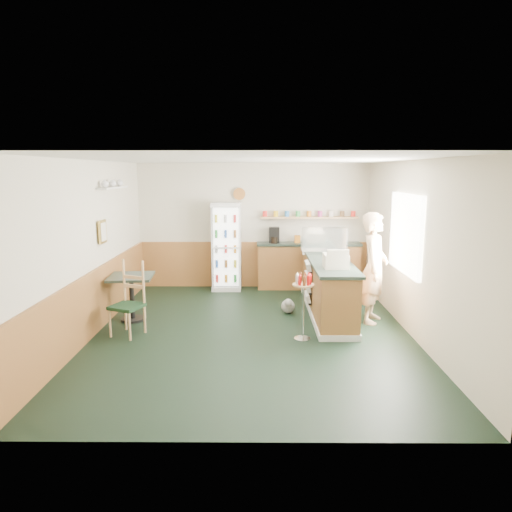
{
  "coord_description": "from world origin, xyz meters",
  "views": [
    {
      "loc": [
        0.12,
        -6.92,
        2.53
      ],
      "look_at": [
        0.07,
        0.6,
        1.13
      ],
      "focal_mm": 32.0,
      "sensor_mm": 36.0,
      "label": 1
    }
  ],
  "objects_px": {
    "display_case": "(324,240)",
    "cafe_table": "(132,289)",
    "cash_register": "(336,261)",
    "shopkeeper": "(374,268)",
    "cafe_chair": "(128,296)",
    "condiment_stand": "(303,296)",
    "drinks_fridge": "(227,246)"
  },
  "relations": [
    {
      "from": "cash_register",
      "to": "shopkeeper",
      "type": "height_order",
      "value": "shopkeeper"
    },
    {
      "from": "cash_register",
      "to": "cafe_chair",
      "type": "height_order",
      "value": "cash_register"
    },
    {
      "from": "drinks_fridge",
      "to": "condiment_stand",
      "type": "distance_m",
      "value": 3.34
    },
    {
      "from": "drinks_fridge",
      "to": "display_case",
      "type": "bearing_deg",
      "value": -30.95
    },
    {
      "from": "display_case",
      "to": "shopkeeper",
      "type": "relative_size",
      "value": 0.45
    },
    {
      "from": "display_case",
      "to": "condiment_stand",
      "type": "bearing_deg",
      "value": -106.62
    },
    {
      "from": "drinks_fridge",
      "to": "cafe_table",
      "type": "height_order",
      "value": "drinks_fridge"
    },
    {
      "from": "cafe_table",
      "to": "cafe_chair",
      "type": "distance_m",
      "value": 0.64
    },
    {
      "from": "display_case",
      "to": "cash_register",
      "type": "relative_size",
      "value": 2.12
    },
    {
      "from": "condiment_stand",
      "to": "cafe_table",
      "type": "distance_m",
      "value": 2.98
    },
    {
      "from": "display_case",
      "to": "drinks_fridge",
      "type": "bearing_deg",
      "value": 149.05
    },
    {
      "from": "display_case",
      "to": "cash_register",
      "type": "bearing_deg",
      "value": -90.0
    },
    {
      "from": "condiment_stand",
      "to": "cafe_table",
      "type": "xyz_separation_m",
      "value": [
        -2.84,
        0.89,
        -0.13
      ]
    },
    {
      "from": "drinks_fridge",
      "to": "shopkeeper",
      "type": "xyz_separation_m",
      "value": [
        2.63,
        -2.18,
        -0.01
      ]
    },
    {
      "from": "display_case",
      "to": "condiment_stand",
      "type": "distance_m",
      "value": 2.04
    },
    {
      "from": "display_case",
      "to": "cafe_table",
      "type": "bearing_deg",
      "value": -163.74
    },
    {
      "from": "drinks_fridge",
      "to": "cafe_chair",
      "type": "bearing_deg",
      "value": -116.02
    },
    {
      "from": "drinks_fridge",
      "to": "cafe_chair",
      "type": "xyz_separation_m",
      "value": [
        -1.35,
        -2.77,
        -0.33
      ]
    },
    {
      "from": "display_case",
      "to": "cash_register",
      "type": "distance_m",
      "value": 1.37
    },
    {
      "from": "cafe_table",
      "to": "cash_register",
      "type": "bearing_deg",
      "value": -6.19
    },
    {
      "from": "condiment_stand",
      "to": "cafe_chair",
      "type": "distance_m",
      "value": 2.73
    },
    {
      "from": "display_case",
      "to": "condiment_stand",
      "type": "xyz_separation_m",
      "value": [
        -0.56,
        -1.88,
        -0.56
      ]
    },
    {
      "from": "cash_register",
      "to": "cafe_table",
      "type": "bearing_deg",
      "value": 174.27
    },
    {
      "from": "shopkeeper",
      "to": "cafe_chair",
      "type": "height_order",
      "value": "shopkeeper"
    },
    {
      "from": "drinks_fridge",
      "to": "cash_register",
      "type": "bearing_deg",
      "value": -52.56
    },
    {
      "from": "cash_register",
      "to": "condiment_stand",
      "type": "relative_size",
      "value": 0.39
    },
    {
      "from": "condiment_stand",
      "to": "cafe_chair",
      "type": "height_order",
      "value": "cafe_chair"
    },
    {
      "from": "drinks_fridge",
      "to": "cash_register",
      "type": "xyz_separation_m",
      "value": [
        1.93,
        -2.51,
        0.18
      ]
    },
    {
      "from": "cash_register",
      "to": "cafe_table",
      "type": "height_order",
      "value": "cash_register"
    },
    {
      "from": "cash_register",
      "to": "display_case",
      "type": "bearing_deg",
      "value": 90.46
    },
    {
      "from": "cash_register",
      "to": "drinks_fridge",
      "type": "bearing_deg",
      "value": 127.9
    },
    {
      "from": "display_case",
      "to": "cafe_chair",
      "type": "bearing_deg",
      "value": -153.73
    }
  ]
}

